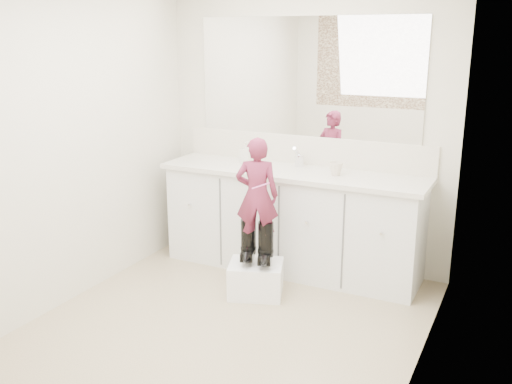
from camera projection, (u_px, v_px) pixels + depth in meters
The scene contains 18 objects.
floor at pixel (222, 330), 3.98m from camera, with size 3.00×3.00×0.00m, color #836C56.
wall_back at pixel (305, 129), 4.95m from camera, with size 2.60×2.60×0.00m, color beige.
wall_front at pixel (39, 232), 2.36m from camera, with size 2.60×2.60×0.00m, color beige.
wall_left at pixel (67, 145), 4.21m from camera, with size 3.00×3.00×0.00m, color beige.
wall_right at pixel (427, 185), 3.10m from camera, with size 3.00×3.00×0.00m, color beige.
vanity_cabinet at pixel (292, 222), 4.92m from camera, with size 2.20×0.55×0.85m, color silver.
countertop at pixel (292, 173), 4.79m from camera, with size 2.28×0.58×0.04m, color beige.
backsplash at pixel (304, 150), 4.99m from camera, with size 2.28×0.03×0.25m, color beige.
mirror at pixel (306, 77), 4.82m from camera, with size 2.00×0.02×1.00m, color white.
dot_panel at pixel (29, 123), 2.25m from camera, with size 2.00×0.01×1.20m, color #472819.
faucet at pixel (299, 161), 4.91m from camera, with size 0.08×0.08×0.10m, color silver.
cup at pixel (336, 169), 4.61m from camera, with size 0.11×0.11×0.11m, color beige.
soap_bottle at pixel (246, 152), 5.02m from camera, with size 0.09×0.09×0.20m, color beige.
step_stool at pixel (256, 279), 4.49m from camera, with size 0.41×0.34×0.26m, color white.
boot_left at pixel (248, 240), 4.46m from camera, with size 0.13×0.23×0.34m, color black, non-canonical shape.
boot_right at pixel (266, 243), 4.39m from camera, with size 0.13×0.23×0.34m, color black, non-canonical shape.
toddler at pixel (257, 195), 4.33m from camera, with size 0.33×0.21×0.90m, color #B03660.
toothbrush at pixel (261, 186), 4.20m from camera, with size 0.01×0.01×0.14m, color #E258A7.
Camera 1 is at (1.80, -3.10, 1.99)m, focal length 40.00 mm.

